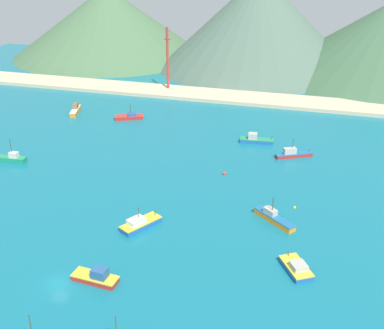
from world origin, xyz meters
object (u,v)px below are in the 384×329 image
object	(u,v)px
fishing_boat_4	(12,159)
fishing_boat_3	(130,117)
buoy_1	(224,174)
buoy_0	(295,208)
fishing_boat_8	(293,154)
fishing_boat_9	(96,277)
radio_tower	(168,59)
fishing_boat_5	(296,268)
fishing_boat_1	(256,140)
fishing_boat_0	(274,218)
fishing_boat_2	(75,110)
fishing_boat_10	(140,224)

from	to	relation	value
fishing_boat_4	fishing_boat_3	bearing A→B (deg)	67.67
buoy_1	buoy_0	bearing A→B (deg)	-33.32
fishing_boat_4	buoy_1	size ratio (longest dim) A/B	8.40
fishing_boat_8	buoy_0	xyz separation A→B (m)	(2.89, -25.95, -0.75)
fishing_boat_8	fishing_boat_3	bearing A→B (deg)	163.28
fishing_boat_4	fishing_boat_8	bearing A→B (deg)	18.63
fishing_boat_9	radio_tower	size ratio (longest dim) A/B	0.34
fishing_boat_5	buoy_1	size ratio (longest dim) A/B	7.91
fishing_boat_8	buoy_1	bearing A→B (deg)	-134.64
fishing_boat_9	buoy_1	world-z (taller)	fishing_boat_9
fishing_boat_9	buoy_0	bearing A→B (deg)	49.05
fishing_boat_5	fishing_boat_1	bearing A→B (deg)	106.15
fishing_boat_4	buoy_0	xyz separation A→B (m)	(69.32, -3.55, -0.79)
fishing_boat_1	radio_tower	world-z (taller)	radio_tower
fishing_boat_5	fishing_boat_0	bearing A→B (deg)	111.14
fishing_boat_8	radio_tower	size ratio (longest dim) A/B	0.41
fishing_boat_2	radio_tower	world-z (taller)	radio_tower
fishing_boat_2	buoy_1	world-z (taller)	fishing_boat_2
fishing_boat_1	fishing_boat_2	distance (m)	59.75
fishing_boat_0	buoy_1	size ratio (longest dim) A/B	9.54
fishing_boat_10	buoy_0	world-z (taller)	fishing_boat_10
fishing_boat_1	buoy_0	bearing A→B (deg)	-67.78
fishing_boat_1	buoy_1	bearing A→B (deg)	-100.17
fishing_boat_1	buoy_1	xyz separation A→B (m)	(-3.86, -21.51, -0.68)
fishing_boat_8	fishing_boat_9	world-z (taller)	fishing_boat_8
fishing_boat_2	fishing_boat_3	size ratio (longest dim) A/B	1.00
fishing_boat_0	fishing_boat_2	distance (m)	84.16
fishing_boat_2	fishing_boat_4	distance (m)	38.25
fishing_boat_1	fishing_boat_8	bearing A→B (deg)	-33.31
fishing_boat_0	fishing_boat_1	xyz separation A→B (m)	(-9.96, 39.30, 0.02)
radio_tower	buoy_0	bearing A→B (deg)	-54.50
fishing_boat_8	fishing_boat_9	distance (m)	63.85
fishing_boat_4	fishing_boat_5	size ratio (longest dim) A/B	1.06
fishing_boat_3	fishing_boat_5	bearing A→B (deg)	-48.05
fishing_boat_5	fishing_boat_8	distance (m)	47.28
fishing_boat_1	fishing_boat_3	bearing A→B (deg)	168.28
buoy_1	radio_tower	bearing A→B (deg)	119.43
buoy_0	fishing_boat_3	bearing A→B (deg)	142.53
fishing_boat_9	fishing_boat_3	bearing A→B (deg)	109.06
fishing_boat_1	radio_tower	size ratio (longest dim) A/B	0.40
fishing_boat_0	fishing_boat_10	world-z (taller)	fishing_boat_0
fishing_boat_3	fishing_boat_9	distance (m)	78.16
fishing_boat_10	fishing_boat_1	bearing A→B (deg)	73.73
fishing_boat_0	buoy_1	world-z (taller)	fishing_boat_0
fishing_boat_4	buoy_0	size ratio (longest dim) A/B	12.99
fishing_boat_9	radio_tower	distance (m)	108.83
fishing_boat_1	fishing_boat_9	xyz separation A→B (m)	(-14.87, -65.50, 0.02)
fishing_boat_0	fishing_boat_10	bearing A→B (deg)	-158.95
fishing_boat_9	fishing_boat_0	bearing A→B (deg)	46.53
fishing_boat_4	fishing_boat_8	world-z (taller)	fishing_boat_4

